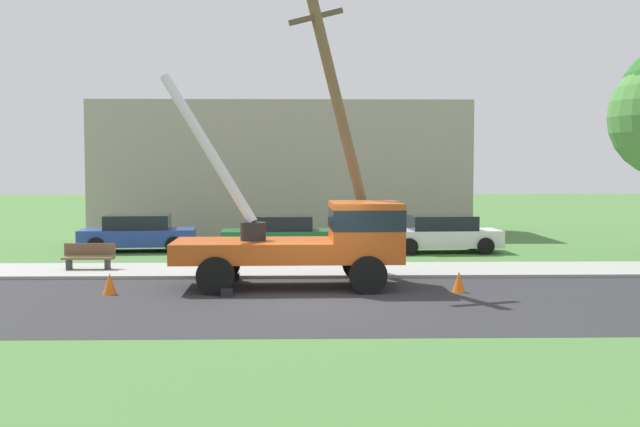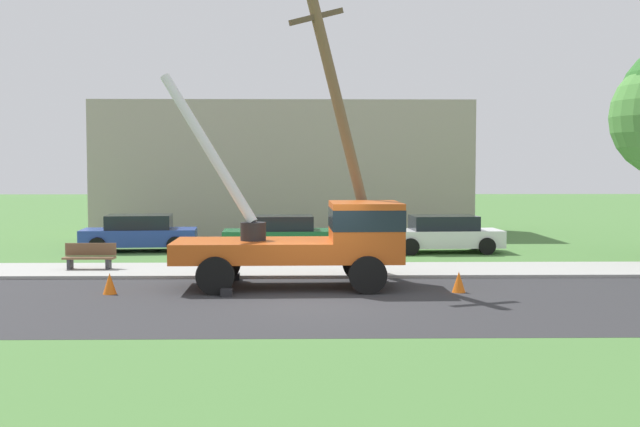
# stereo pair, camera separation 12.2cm
# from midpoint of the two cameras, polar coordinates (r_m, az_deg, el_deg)

# --- Properties ---
(ground_plane) EXTENTS (120.00, 120.00, 0.00)m
(ground_plane) POSITION_cam_midpoint_polar(r_m,az_deg,el_deg) (31.28, -0.73, -2.65)
(ground_plane) COLOR #477538
(road_asphalt) EXTENTS (80.00, 8.07, 0.01)m
(road_asphalt) POSITION_cam_midpoint_polar(r_m,az_deg,el_deg) (19.39, -0.33, -6.45)
(road_asphalt) COLOR #2B2B2D
(road_asphalt) RESTS_ON ground
(sidewalk_strip) EXTENTS (80.00, 3.16, 0.10)m
(sidewalk_strip) POSITION_cam_midpoint_polar(r_m,az_deg,el_deg) (24.94, -0.56, -4.11)
(sidewalk_strip) COLOR #9E9E99
(sidewalk_strip) RESTS_ON ground
(utility_truck) EXTENTS (6.81, 3.21, 5.98)m
(utility_truck) POSITION_cam_midpoint_polar(r_m,az_deg,el_deg) (21.66, -0.30, -1.66)
(utility_truck) COLOR #C65119
(utility_truck) RESTS_ON ground
(leaning_utility_pole) EXTENTS (2.97, 1.96, 8.70)m
(leaning_utility_pole) POSITION_cam_midpoint_polar(r_m,az_deg,el_deg) (23.19, 1.56, 6.23)
(leaning_utility_pole) COLOR brown
(leaning_utility_pole) RESTS_ON ground
(traffic_cone_ahead) EXTENTS (0.36, 0.36, 0.56)m
(traffic_cone_ahead) POSITION_cam_midpoint_polar(r_m,az_deg,el_deg) (21.20, 9.85, -4.89)
(traffic_cone_ahead) COLOR orange
(traffic_cone_ahead) RESTS_ON ground
(traffic_cone_behind) EXTENTS (0.36, 0.36, 0.56)m
(traffic_cone_behind) POSITION_cam_midpoint_polar(r_m,az_deg,el_deg) (21.29, -15.14, -4.93)
(traffic_cone_behind) COLOR orange
(traffic_cone_behind) RESTS_ON ground
(parked_sedan_blue) EXTENTS (4.53, 2.26, 1.42)m
(parked_sedan_blue) POSITION_cam_midpoint_polar(r_m,az_deg,el_deg) (31.57, -13.15, -1.39)
(parked_sedan_blue) COLOR #263F99
(parked_sedan_blue) RESTS_ON ground
(parked_sedan_green) EXTENTS (4.46, 2.12, 1.42)m
(parked_sedan_green) POSITION_cam_midpoint_polar(r_m,az_deg,el_deg) (30.31, -3.06, -1.50)
(parked_sedan_green) COLOR #1E6638
(parked_sedan_green) RESTS_ON ground
(parked_sedan_white) EXTENTS (4.49, 2.18, 1.42)m
(parked_sedan_white) POSITION_cam_midpoint_polar(r_m,az_deg,el_deg) (30.74, 8.72, -1.47)
(parked_sedan_white) COLOR silver
(parked_sedan_white) RESTS_ON ground
(park_bench) EXTENTS (1.60, 0.45, 0.90)m
(park_bench) POSITION_cam_midpoint_polar(r_m,az_deg,el_deg) (25.84, -16.52, -3.07)
(park_bench) COLOR brown
(park_bench) RESTS_ON ground
(lowrise_building_backdrop) EXTENTS (18.00, 6.00, 6.40)m
(lowrise_building_backdrop) POSITION_cam_midpoint_polar(r_m,az_deg,el_deg) (39.54, -2.86, 3.28)
(lowrise_building_backdrop) COLOR #A5998C
(lowrise_building_backdrop) RESTS_ON ground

